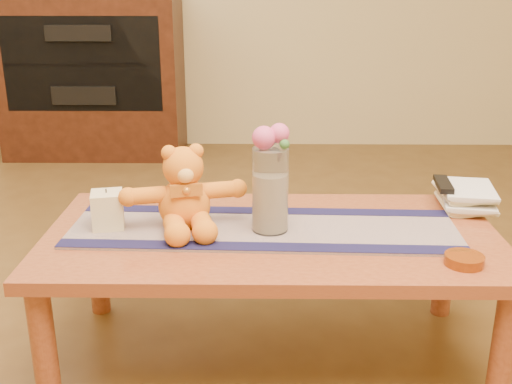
{
  "coord_description": "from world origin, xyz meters",
  "views": [
    {
      "loc": [
        -0.03,
        -1.77,
        1.2
      ],
      "look_at": [
        -0.05,
        0.0,
        0.58
      ],
      "focal_mm": 43.34,
      "sensor_mm": 36.0,
      "label": 1
    }
  ],
  "objects_px": {
    "pillar_candle": "(108,210)",
    "glass_vase": "(270,190)",
    "teddy_bear": "(184,188)",
    "amber_dish": "(464,260)",
    "bronze_ball": "(202,222)",
    "book_bottom": "(441,204)",
    "tv_remote": "(443,184)"
  },
  "relations": [
    {
      "from": "teddy_bear",
      "to": "tv_remote",
      "type": "relative_size",
      "value": 2.29
    },
    {
      "from": "pillar_candle",
      "to": "amber_dish",
      "type": "relative_size",
      "value": 1.05
    },
    {
      "from": "book_bottom",
      "to": "teddy_bear",
      "type": "bearing_deg",
      "value": -164.03
    },
    {
      "from": "book_bottom",
      "to": "amber_dish",
      "type": "height_order",
      "value": "amber_dish"
    },
    {
      "from": "glass_vase",
      "to": "teddy_bear",
      "type": "bearing_deg",
      "value": 173.18
    },
    {
      "from": "book_bottom",
      "to": "amber_dish",
      "type": "relative_size",
      "value": 2.07
    },
    {
      "from": "bronze_ball",
      "to": "book_bottom",
      "type": "height_order",
      "value": "bronze_ball"
    },
    {
      "from": "book_bottom",
      "to": "tv_remote",
      "type": "bearing_deg",
      "value": -93.0
    },
    {
      "from": "pillar_candle",
      "to": "glass_vase",
      "type": "distance_m",
      "value": 0.51
    },
    {
      "from": "teddy_bear",
      "to": "pillar_candle",
      "type": "relative_size",
      "value": 3.23
    },
    {
      "from": "teddy_bear",
      "to": "bronze_ball",
      "type": "distance_m",
      "value": 0.12
    },
    {
      "from": "book_bottom",
      "to": "tv_remote",
      "type": "height_order",
      "value": "tv_remote"
    },
    {
      "from": "book_bottom",
      "to": "amber_dish",
      "type": "distance_m",
      "value": 0.45
    },
    {
      "from": "pillar_candle",
      "to": "glass_vase",
      "type": "relative_size",
      "value": 0.44
    },
    {
      "from": "bronze_ball",
      "to": "amber_dish",
      "type": "bearing_deg",
      "value": -15.66
    },
    {
      "from": "bronze_ball",
      "to": "amber_dish",
      "type": "height_order",
      "value": "bronze_ball"
    },
    {
      "from": "teddy_bear",
      "to": "book_bottom",
      "type": "distance_m",
      "value": 0.89
    },
    {
      "from": "teddy_bear",
      "to": "amber_dish",
      "type": "height_order",
      "value": "teddy_bear"
    },
    {
      "from": "teddy_bear",
      "to": "bronze_ball",
      "type": "xyz_separation_m",
      "value": [
        0.06,
        -0.05,
        -0.09
      ]
    },
    {
      "from": "pillar_candle",
      "to": "glass_vase",
      "type": "bearing_deg",
      "value": -2.1
    },
    {
      "from": "bronze_ball",
      "to": "tv_remote",
      "type": "relative_size",
      "value": 0.39
    },
    {
      "from": "teddy_bear",
      "to": "amber_dish",
      "type": "relative_size",
      "value": 3.41
    },
    {
      "from": "pillar_candle",
      "to": "glass_vase",
      "type": "height_order",
      "value": "glass_vase"
    },
    {
      "from": "teddy_bear",
      "to": "glass_vase",
      "type": "xyz_separation_m",
      "value": [
        0.27,
        -0.03,
        0.01
      ]
    },
    {
      "from": "glass_vase",
      "to": "book_bottom",
      "type": "relative_size",
      "value": 1.17
    },
    {
      "from": "pillar_candle",
      "to": "book_bottom",
      "type": "bearing_deg",
      "value": 10.96
    },
    {
      "from": "glass_vase",
      "to": "bronze_ball",
      "type": "bearing_deg",
      "value": -176.28
    },
    {
      "from": "glass_vase",
      "to": "tv_remote",
      "type": "bearing_deg",
      "value": 20.53
    },
    {
      "from": "teddy_bear",
      "to": "amber_dish",
      "type": "distance_m",
      "value": 0.84
    },
    {
      "from": "tv_remote",
      "to": "amber_dish",
      "type": "bearing_deg",
      "value": -91.39
    },
    {
      "from": "tv_remote",
      "to": "amber_dish",
      "type": "relative_size",
      "value": 1.49
    },
    {
      "from": "teddy_bear",
      "to": "book_bottom",
      "type": "height_order",
      "value": "teddy_bear"
    }
  ]
}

